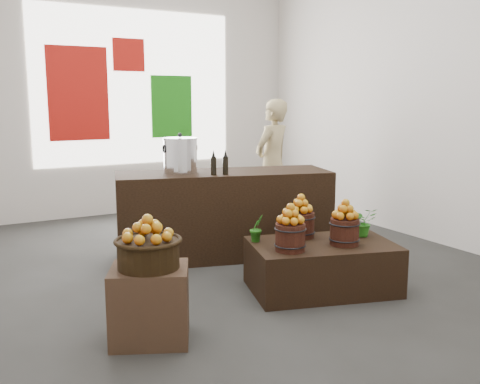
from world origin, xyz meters
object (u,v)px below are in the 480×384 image
stock_pot_left (180,156)px  shopper (272,163)px  counter (224,214)px  crate (150,304)px  display_table (322,266)px  wicker_basket (149,254)px

stock_pot_left → shopper: bearing=27.1°
counter → stock_pot_left: size_ratio=6.47×
crate → shopper: (2.86, 2.79, 0.62)m
display_table → shopper: size_ratio=0.74×
display_table → crate: bearing=-156.1°
wicker_basket → display_table: 1.88m
crate → counter: size_ratio=0.24×
counter → wicker_basket: bearing=-116.1°
wicker_basket → crate: bearing=0.0°
stock_pot_left → wicker_basket: bearing=-119.3°
display_table → shopper: bearing=83.9°
crate → stock_pot_left: (1.04, 1.86, 0.90)m
counter → shopper: size_ratio=1.34×
display_table → stock_pot_left: bearing=131.8°
wicker_basket → shopper: shopper is taller
counter → display_table: bearing=-63.6°
wicker_basket → counter: 2.31m
stock_pot_left → crate: bearing=-119.3°
counter → stock_pot_left: stock_pot_left is taller
crate → wicker_basket: (0.00, 0.00, 0.39)m
display_table → counter: counter is taller
crate → display_table: crate is taller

